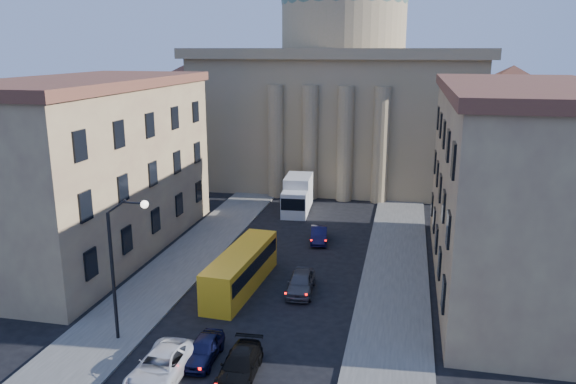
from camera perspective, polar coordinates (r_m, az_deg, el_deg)
name	(u,v)px	position (r m, az deg, el deg)	size (l,w,h in m)	color
sidewalk_left	(171,274)	(44.75, -11.84, -8.14)	(5.00, 60.00, 0.15)	#55534E
sidewalk_right	(394,293)	(41.23, 10.69, -10.10)	(5.00, 60.00, 0.15)	#55534E
church	(342,88)	(75.76, 5.48, 10.47)	(68.02, 28.76, 36.60)	#8A7B55
building_left	(91,166)	(49.92, -19.38, 2.53)	(11.60, 26.60, 14.70)	tan
building_right	(521,186)	(43.45, 22.58, 0.55)	(11.60, 26.60, 14.70)	tan
street_lamp	(120,258)	(33.92, -16.72, -6.44)	(2.62, 0.44, 8.83)	black
car_left_near	(204,349)	(32.91, -8.57, -15.52)	(1.58, 3.93, 1.34)	black
car_left_mid	(161,367)	(31.65, -12.78, -16.90)	(2.46, 5.33, 1.48)	white
car_right_mid	(240,365)	(31.28, -4.91, -17.13)	(1.88, 4.62, 1.34)	black
car_right_far	(301,282)	(40.61, 1.32, -9.16)	(1.81, 4.49, 1.53)	#49484D
car_right_distant	(319,235)	(50.82, 3.17, -4.35)	(1.42, 4.08, 1.35)	black
city_bus	(241,268)	(41.15, -4.78, -7.72)	(2.95, 10.25, 2.85)	yellow
box_truck	(297,196)	(59.84, 0.95, -0.36)	(3.06, 6.87, 3.69)	silver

